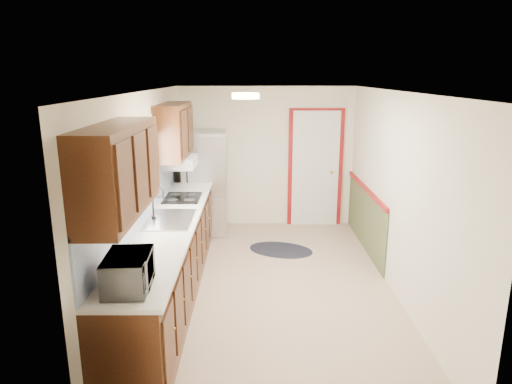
{
  "coord_description": "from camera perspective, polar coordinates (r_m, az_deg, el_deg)",
  "views": [
    {
      "loc": [
        -0.21,
        -5.27,
        2.59
      ],
      "look_at": [
        -0.18,
        0.29,
        1.15
      ],
      "focal_mm": 32.0,
      "sensor_mm": 36.0,
      "label": 1
    }
  ],
  "objects": [
    {
      "name": "room_shell",
      "position": [
        5.45,
        1.95,
        -0.25
      ],
      "size": [
        3.2,
        5.2,
        2.52
      ],
      "color": "tan",
      "rests_on": "ground"
    },
    {
      "name": "rug",
      "position": [
        6.98,
        3.12,
        -7.22
      ],
      "size": [
        1.13,
        0.92,
        0.01
      ],
      "primitive_type": "ellipsoid",
      "rotation": [
        0.0,
        0.0,
        -0.35
      ],
      "color": "black",
      "rests_on": "ground"
    },
    {
      "name": "microwave",
      "position": [
        3.77,
        -15.7,
        -9.17
      ],
      "size": [
        0.31,
        0.52,
        0.34
      ],
      "primitive_type": "imported",
      "rotation": [
        0.0,
        0.0,
        1.64
      ],
      "color": "white",
      "rests_on": "kitchen_run"
    },
    {
      "name": "cooktop",
      "position": [
        6.32,
        -9.18,
        -0.73
      ],
      "size": [
        0.48,
        0.58,
        0.02
      ],
      "primitive_type": "cube",
      "color": "black",
      "rests_on": "kitchen_run"
    },
    {
      "name": "ceiling_fixture",
      "position": [
        5.08,
        -1.31,
        11.92
      ],
      "size": [
        0.3,
        0.3,
        0.06
      ],
      "primitive_type": "cylinder",
      "color": "#FFD88C",
      "rests_on": "room_shell"
    },
    {
      "name": "refrigerator",
      "position": [
        7.57,
        -6.39,
        1.15
      ],
      "size": [
        0.75,
        0.74,
        1.71
      ],
      "rotation": [
        0.0,
        0.0,
        0.06
      ],
      "color": "#B7B7BC",
      "rests_on": "ground"
    },
    {
      "name": "back_wall_trim",
      "position": [
        7.76,
        8.67,
        1.69
      ],
      "size": [
        1.12,
        2.3,
        2.08
      ],
      "color": "maroon",
      "rests_on": "ground"
    },
    {
      "name": "kitchen_run",
      "position": [
        5.39,
        -11.27,
        -5.07
      ],
      "size": [
        0.63,
        4.0,
        2.2
      ],
      "color": "#361A0C",
      "rests_on": "ground"
    }
  ]
}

